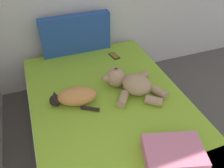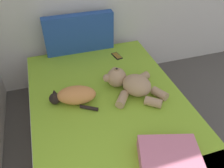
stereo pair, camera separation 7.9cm
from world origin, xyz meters
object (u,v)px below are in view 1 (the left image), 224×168
(patterned_cushion, at_px, (76,34))
(cell_phone, at_px, (114,56))
(cat, at_px, (75,97))
(throw_pillow, at_px, (173,153))
(teddy_bear, at_px, (131,83))
(bed, at_px, (111,123))

(patterned_cushion, bearing_deg, cell_phone, -34.06)
(cat, relative_size, cell_phone, 2.66)
(cat, distance_m, throw_pillow, 0.93)
(teddy_bear, distance_m, throw_pillow, 0.78)
(patterned_cushion, xyz_separation_m, teddy_bear, (0.30, -0.87, -0.14))
(patterned_cushion, distance_m, cat, 0.90)
(cat, height_order, throw_pillow, cat)
(bed, height_order, patterned_cushion, patterned_cushion)
(bed, bearing_deg, cell_phone, 67.19)
(cell_phone, relative_size, throw_pillow, 0.40)
(bed, distance_m, throw_pillow, 0.76)
(teddy_bear, height_order, cell_phone, teddy_bear)
(bed, xyz_separation_m, cell_phone, (0.31, 0.73, 0.26))
(teddy_bear, relative_size, throw_pillow, 1.44)
(teddy_bear, xyz_separation_m, throw_pillow, (-0.02, -0.78, -0.03))
(teddy_bear, distance_m, cell_phone, 0.63)
(cat, relative_size, throw_pillow, 1.05)
(patterned_cushion, bearing_deg, teddy_bear, -71.14)
(teddy_bear, bearing_deg, throw_pillow, -91.70)
(throw_pillow, bearing_deg, bed, 107.45)
(teddy_bear, bearing_deg, cat, 179.13)
(bed, bearing_deg, throw_pillow, -72.55)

